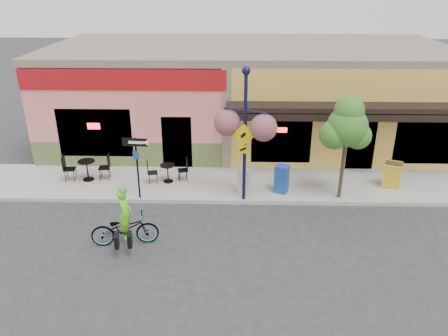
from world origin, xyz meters
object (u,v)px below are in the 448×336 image
bicycle (125,229)px  lamp_post (245,137)px  one_way_sign (138,169)px  newspaper_box_grey (245,182)px  building (249,93)px  cyclist_rider (126,221)px  street_tree (345,148)px  newspaper_box_blue (282,179)px

bicycle → lamp_post: 4.89m
one_way_sign → newspaper_box_grey: size_ratio=2.52×
building → newspaper_box_grey: bearing=-92.7°
building → one_way_sign: 8.00m
cyclist_rider → street_tree: size_ratio=0.42×
building → one_way_sign: building is taller
building → newspaper_box_grey: (-0.30, -6.39, -1.65)m
bicycle → one_way_sign: one_way_sign is taller
one_way_sign → newspaper_box_grey: bearing=11.1°
cyclist_rider → street_tree: 7.62m
building → lamp_post: size_ratio=3.90×
building → bicycle: 10.45m
building → cyclist_rider: bearing=-112.0°
lamp_post → street_tree: (3.41, 0.21, -0.47)m
cyclist_rider → one_way_sign: bearing=-6.0°
newspaper_box_grey → building: bearing=104.7°
street_tree → cyclist_rider: bearing=-157.3°
cyclist_rider → newspaper_box_blue: 5.90m
newspaper_box_blue → bicycle: bearing=-124.7°
cyclist_rider → one_way_sign: (-0.16, 2.69, 0.50)m
building → lamp_post: lamp_post is taller
lamp_post → one_way_sign: (-3.69, 0.00, -1.20)m
lamp_post → bicycle: bearing=-120.5°
newspaper_box_grey → bicycle: bearing=-121.6°
building → newspaper_box_blue: building is taller
one_way_sign → street_tree: size_ratio=0.61×
building → street_tree: 7.32m
cyclist_rider → newspaper_box_grey: cyclist_rider is taller
one_way_sign → newspaper_box_blue: (5.06, 0.59, -0.62)m
newspaper_box_blue → street_tree: street_tree is taller
cyclist_rider → lamp_post: (3.53, 2.69, 1.70)m
newspaper_box_blue → street_tree: 2.47m
cyclist_rider → bicycle: bearing=80.5°
building → one_way_sign: bearing=-120.4°
one_way_sign → newspaper_box_blue: size_ratio=2.21×
lamp_post → newspaper_box_blue: bearing=45.7°
newspaper_box_blue → newspaper_box_grey: newspaper_box_blue is taller
bicycle → newspaper_box_blue: 5.94m
bicycle → newspaper_box_blue: size_ratio=1.94×
cyclist_rider → one_way_sign: 2.74m
cyclist_rider → newspaper_box_blue: bearing=-65.7°
bicycle → newspaper_box_blue: (4.95, 3.28, 0.14)m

